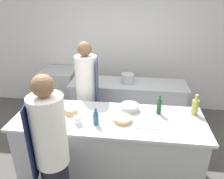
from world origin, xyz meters
The scene contains 19 objects.
ground_plane centered at (0.00, 0.00, 0.00)m, with size 16.00×16.00×0.00m, color #4C4947.
wall_back centered at (0.00, 2.13, 1.40)m, with size 8.00×0.06×2.80m.
prep_counter centered at (0.00, 0.00, 0.46)m, with size 2.50×0.86×0.91m.
pass_counter centered at (0.19, 1.24, 0.46)m, with size 2.11×0.62×0.91m.
oven_range centered at (-1.31, 1.73, 0.46)m, with size 0.71×0.69×0.92m.
chef_at_prep_near centered at (-0.48, -0.77, 0.90)m, with size 0.38×0.37×1.77m.
chef_at_stove centered at (-0.46, 0.74, 0.88)m, with size 0.37×0.35×1.74m.
bottle_olive_oil centered at (-0.14, -0.17, 1.00)m, with size 0.07×0.07×0.23m.
bottle_vinegar centered at (-0.70, -0.10, 1.03)m, with size 0.07×0.07×0.30m.
bottle_wine centered at (0.66, 0.19, 1.02)m, with size 0.06×0.06×0.27m.
bottle_cooking_oil centered at (-0.60, -0.18, 1.02)m, with size 0.06×0.06×0.27m.
bottle_sauce centered at (1.13, 0.24, 1.02)m, with size 0.09×0.09×0.28m.
bowl_mixing_large centered at (-0.52, 0.05, 0.95)m, with size 0.17×0.17×0.08m.
bowl_prep_small centered at (0.26, 0.24, 0.95)m, with size 0.26×0.26×0.08m.
bowl_ceramic_blue centered at (-1.02, 0.15, 0.94)m, with size 0.19×0.19×0.06m.
bowl_wooden_salad centered at (0.18, -0.06, 0.94)m, with size 0.24×0.24×0.05m.
cup centered at (-0.37, -0.18, 0.96)m, with size 0.09×0.09×0.10m.
cutting_board centered at (0.47, -0.11, 0.92)m, with size 0.29×0.20×0.01m.
stockpot centered at (0.18, 1.24, 0.99)m, with size 0.23×0.23×0.17m.
Camera 1 is at (0.34, -2.44, 2.42)m, focal length 35.00 mm.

